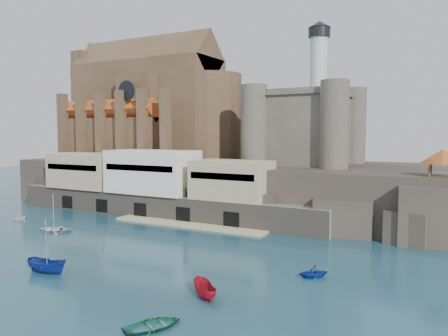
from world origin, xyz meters
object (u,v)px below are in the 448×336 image
at_px(castle_keep, 306,124).
at_px(boat_2, 47,273).
at_px(pavilion, 442,158).
at_px(church, 152,110).

xyz_separation_m(castle_keep, boat_2, (-14.25, -53.10, -18.31)).
distance_m(castle_keep, pavilion, 30.50).
bearing_deg(church, boat_2, -64.28).
xyz_separation_m(church, boat_2, (25.95, -53.87, -22.13)).
relative_size(church, boat_2, 8.43).
distance_m(church, boat_2, 63.76).
bearing_deg(castle_keep, boat_2, -105.03).
bearing_deg(church, castle_keep, -1.11).
relative_size(castle_keep, boat_2, 5.26).
distance_m(church, castle_keep, 40.39).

